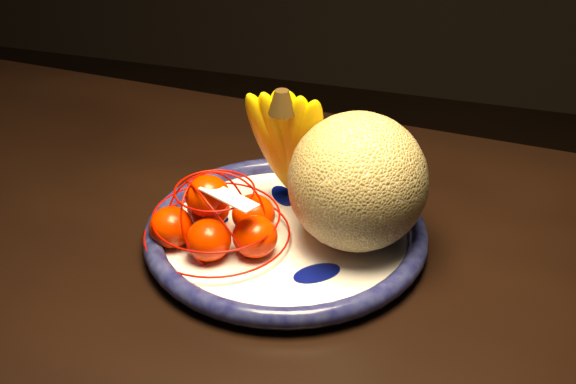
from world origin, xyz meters
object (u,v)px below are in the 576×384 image
(banana_bunch, at_px, (289,140))
(fruit_bowl, at_px, (286,233))
(cantaloupe, at_px, (357,182))
(mandarin_bag, at_px, (217,220))
(dining_table, at_px, (108,278))

(banana_bunch, bearing_deg, fruit_bowl, -79.90)
(cantaloupe, distance_m, banana_bunch, 0.12)
(cantaloupe, height_order, mandarin_bag, cantaloupe)
(cantaloupe, bearing_deg, dining_table, -170.37)
(banana_bunch, bearing_deg, cantaloupe, -30.66)
(dining_table, relative_size, fruit_bowl, 4.37)
(fruit_bowl, xyz_separation_m, cantaloupe, (0.09, 0.01, 0.09))
(banana_bunch, distance_m, mandarin_bag, 0.14)
(fruit_bowl, bearing_deg, cantaloupe, 7.34)
(fruit_bowl, bearing_deg, dining_table, -169.56)
(cantaloupe, relative_size, mandarin_bag, 0.89)
(fruit_bowl, distance_m, cantaloupe, 0.12)
(mandarin_bag, bearing_deg, dining_table, -178.85)
(dining_table, height_order, cantaloupe, cantaloupe)
(dining_table, xyz_separation_m, mandarin_bag, (0.17, 0.00, 0.13))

